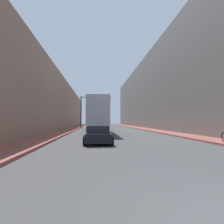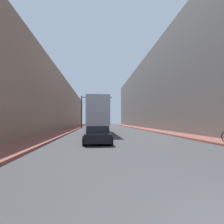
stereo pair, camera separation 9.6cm
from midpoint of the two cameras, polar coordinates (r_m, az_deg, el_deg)
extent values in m
cube|color=brown|center=(33.05, 10.62, -5.45)|extent=(2.33, 80.00, 0.15)
cube|color=brown|center=(32.07, -13.48, -5.50)|extent=(2.33, 80.00, 0.15)
cube|color=#66605B|center=(34.91, 17.14, 7.10)|extent=(6.00, 80.00, 15.13)
cube|color=#997A66|center=(33.02, -20.57, 2.64)|extent=(6.00, 80.00, 9.31)
cube|color=#B2B7C1|center=(22.59, -4.91, -0.11)|extent=(2.45, 10.45, 3.16)
cube|color=black|center=(22.57, -4.93, -4.50)|extent=(1.23, 10.45, 0.24)
cube|color=black|center=(28.99, -5.04, -3.23)|extent=(2.45, 2.41, 2.82)
cylinder|color=black|center=(18.59, -8.15, -6.23)|extent=(0.25, 1.00, 1.00)
cylinder|color=black|center=(18.62, -1.48, -6.25)|extent=(0.25, 1.00, 1.00)
cylinder|color=black|center=(19.79, -7.99, -6.02)|extent=(0.25, 1.00, 1.00)
cylinder|color=black|center=(19.81, -1.72, -6.05)|extent=(0.25, 1.00, 1.00)
cylinder|color=black|center=(29.02, -7.19, -5.01)|extent=(0.25, 1.00, 1.00)
cylinder|color=black|center=(29.04, -2.92, -5.03)|extent=(0.25, 1.00, 1.00)
cube|color=black|center=(13.20, -4.81, -7.77)|extent=(1.71, 4.69, 0.59)
cube|color=#1E232D|center=(12.93, -4.79, -5.49)|extent=(1.51, 2.58, 0.49)
cylinder|color=black|center=(14.87, -8.22, -7.78)|extent=(0.25, 0.64, 0.64)
cylinder|color=black|center=(14.89, -1.56, -7.80)|extent=(0.25, 0.64, 0.64)
cylinder|color=black|center=(11.50, -9.04, -9.23)|extent=(0.25, 0.64, 0.64)
cylinder|color=black|center=(11.52, -0.40, -9.25)|extent=(0.25, 0.64, 0.64)
cylinder|color=black|center=(38.01, -10.17, 0.03)|extent=(0.20, 0.20, 6.97)
cube|color=black|center=(38.17, -5.20, 4.78)|extent=(6.56, 0.12, 0.12)
cube|color=black|center=(38.13, -7.67, 4.03)|extent=(0.30, 0.24, 0.90)
sphere|color=green|center=(38.03, -7.68, 4.48)|extent=(0.18, 0.18, 0.18)
cube|color=black|center=(38.11, -5.20, 4.02)|extent=(0.30, 0.24, 0.90)
sphere|color=red|center=(37.97, -5.20, 4.05)|extent=(0.18, 0.18, 0.18)
cube|color=black|center=(38.15, -2.73, 4.01)|extent=(0.30, 0.24, 0.90)
sphere|color=green|center=(38.01, -2.72, 4.03)|extent=(0.18, 0.18, 0.18)
camera|label=1|loc=(0.05, -90.15, 0.01)|focal=28.00mm
camera|label=2|loc=(0.05, 89.85, -0.01)|focal=28.00mm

